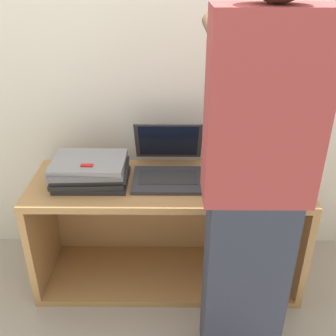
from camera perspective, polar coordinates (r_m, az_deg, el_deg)
The scene contains 8 objects.
ground_plane at distance 2.25m, azimuth -0.04°, elevation -19.57°, with size 12.00×12.00×0.00m, color #9E9384.
wall_back at distance 2.17m, azimuth 0.10°, elevation 15.79°, with size 8.00×0.05×2.40m.
cart at distance 2.27m, azimuth 0.03°, elevation -8.20°, with size 1.43×0.50×0.64m.
laptop_open at distance 2.07m, azimuth 0.03°, elevation 0.20°, with size 0.37×0.40×0.26m.
laptop_stack_left at distance 2.05m, azimuth -11.20°, elevation -0.42°, with size 0.39×0.30×0.13m.
laptop_stack_right at distance 2.04m, azimuth 11.24°, elevation -0.45°, with size 0.39×0.29×0.13m.
person at distance 1.53m, azimuth 12.50°, elevation -2.51°, with size 0.40×0.54×1.77m.
inventory_tag at distance 1.96m, azimuth -11.69°, elevation 0.38°, with size 0.06×0.02×0.01m.
Camera 1 is at (0.01, -1.52, 1.66)m, focal length 42.00 mm.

